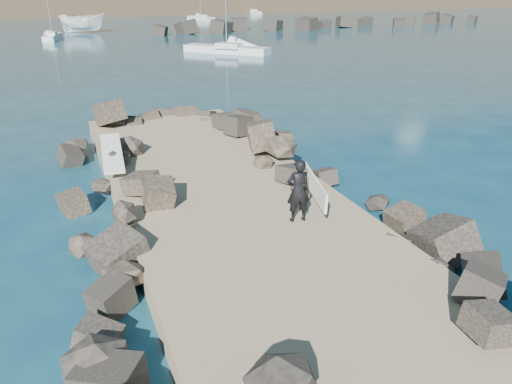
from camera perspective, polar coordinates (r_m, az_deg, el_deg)
ground at (r=13.51m, az=-1.59°, el=-4.33°), size 800.00×800.00×0.00m
jetty at (r=11.74m, az=1.84°, el=-7.18°), size 6.00×26.00×0.60m
riprap_left at (r=11.37m, az=-12.83°, el=-7.70°), size 2.60×22.00×1.00m
riprap_right at (r=13.32m, az=12.49°, el=-2.93°), size 2.60×22.00×1.00m
breakwater_secondary at (r=77.17m, az=9.08°, el=18.49°), size 52.00×4.00×1.20m
surfboard_resting at (r=16.59m, az=-16.10°, el=3.93°), size 0.80×2.50×0.08m
boat_imported at (r=72.68m, az=-19.23°, el=17.80°), size 6.64×5.22×2.43m
surfer_with_board at (r=12.39m, az=5.10°, el=0.23°), size 1.00×1.99×1.63m
sailboat_f at (r=109.25m, az=-0.42°, el=19.84°), size 2.15×5.89×7.09m
sailboat_c at (r=48.59m, az=-3.35°, el=15.97°), size 7.10×7.27×9.91m
sailboat_d at (r=91.84m, az=-6.32°, el=19.13°), size 3.44×6.57×7.86m
sailboat_b at (r=63.88m, az=-22.22°, el=16.06°), size 2.32×5.57×6.73m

